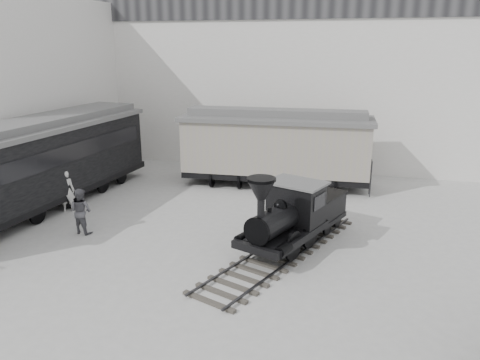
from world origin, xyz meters
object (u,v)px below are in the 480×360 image
(locomotive, at_px, (291,218))
(visitor_b, at_px, (81,211))
(boxcar, at_px, (276,146))
(visitor_a, at_px, (67,191))
(passenger_coach, at_px, (38,164))

(locomotive, height_order, visitor_b, locomotive)
(boxcar, bearing_deg, locomotive, -78.06)
(locomotive, bearing_deg, visitor_b, -154.01)
(locomotive, height_order, boxcar, boxcar)
(locomotive, relative_size, visitor_a, 4.62)
(visitor_a, bearing_deg, locomotive, 149.38)
(boxcar, distance_m, visitor_b, 9.86)
(boxcar, bearing_deg, visitor_b, -129.20)
(locomotive, bearing_deg, passenger_coach, -165.47)
(visitor_a, relative_size, visitor_b, 1.04)
(locomotive, relative_size, boxcar, 0.88)
(visitor_a, bearing_deg, visitor_b, 111.68)
(locomotive, distance_m, passenger_coach, 10.95)
(locomotive, distance_m, visitor_a, 9.71)
(boxcar, height_order, passenger_coach, boxcar)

